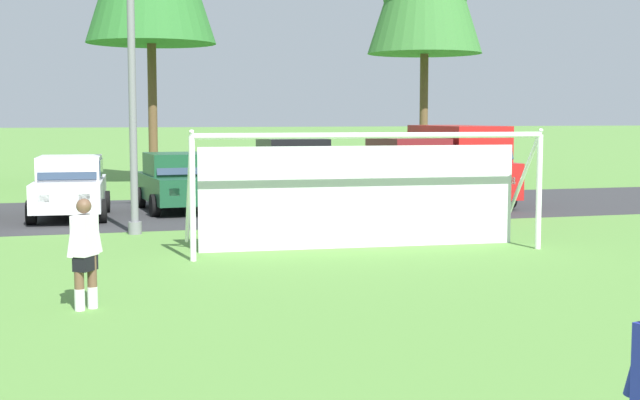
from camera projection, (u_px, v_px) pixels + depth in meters
ground_plane at (269, 270)px, 16.26m from camera, size 400.00×400.00×0.00m
parking_lot_strip at (193, 212)px, 26.14m from camera, size 52.00×8.40×0.01m
soccer_goal at (363, 189)px, 18.72m from camera, size 7.52×2.38×2.57m
player_striker_near at (85, 254)px, 12.90m from camera, size 0.56×0.60×1.64m
parked_car_slot_left at (70, 187)px, 24.43m from camera, size 2.28×4.32×1.72m
parked_car_slot_center_left at (177, 182)px, 26.32m from camera, size 2.28×4.33×1.72m
parked_car_slot_center at (293, 173)px, 26.57m from camera, size 2.34×4.70×2.16m
parked_car_slot_center_right at (409, 172)px, 27.14m from camera, size 2.20×4.63×2.16m
parked_car_slot_right at (459, 163)px, 28.23m from camera, size 2.21×4.81×2.52m
street_lamp at (139, 56)px, 20.86m from camera, size 2.00×0.32×8.22m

